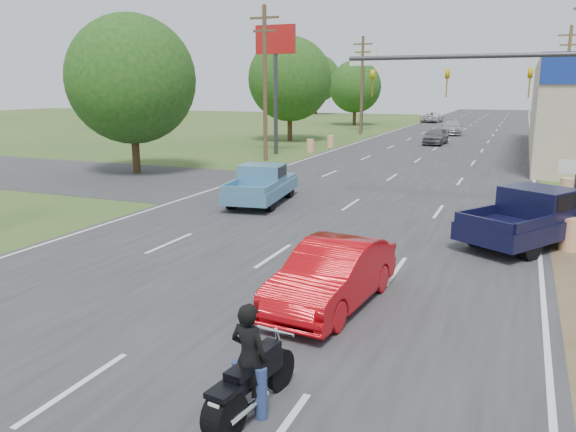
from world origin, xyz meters
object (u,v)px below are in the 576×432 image
at_px(rider, 249,364).
at_px(navy_pickup, 537,216).
at_px(motorcycle, 247,387).
at_px(distant_car_white, 432,117).
at_px(red_convertible, 332,275).
at_px(distant_car_silver, 452,128).
at_px(blue_pickup, 263,184).
at_px(distant_car_grey, 436,136).

height_order(rider, navy_pickup, navy_pickup).
distance_m(motorcycle, distant_car_white, 76.53).
height_order(navy_pickup, distant_car_white, navy_pickup).
relative_size(red_convertible, rider, 2.62).
bearing_deg(rider, motorcycle, 90.00).
distance_m(distant_car_silver, distant_car_white, 21.87).
height_order(blue_pickup, navy_pickup, navy_pickup).
bearing_deg(navy_pickup, distant_car_silver, 131.77).
xyz_separation_m(blue_pickup, distant_car_white, (-2.05, 61.40, -0.09)).
bearing_deg(distant_car_grey, navy_pickup, -73.54).
height_order(red_convertible, navy_pickup, navy_pickup).
bearing_deg(rider, distant_car_grey, -76.85).
relative_size(motorcycle, distant_car_silver, 0.43).
xyz_separation_m(distant_car_grey, distant_car_silver, (0.00, 11.46, 0.02)).
height_order(rider, blue_pickup, rider).
bearing_deg(distant_car_grey, distant_car_white, 101.85).
height_order(navy_pickup, distant_car_silver, navy_pickup).
height_order(blue_pickup, distant_car_silver, blue_pickup).
relative_size(red_convertible, navy_pickup, 0.77).
height_order(red_convertible, distant_car_grey, red_convertible).
bearing_deg(red_convertible, blue_pickup, 128.41).
relative_size(motorcycle, distant_car_grey, 0.52).
xyz_separation_m(motorcycle, blue_pickup, (-6.61, 14.64, 0.34)).
distance_m(rider, distant_car_white, 76.48).
bearing_deg(distant_car_grey, distant_car_silver, 92.85).
xyz_separation_m(motorcycle, distant_car_white, (-8.66, 76.04, 0.25)).
bearing_deg(red_convertible, motorcycle, -81.60).
relative_size(rider, distant_car_grey, 0.40).
relative_size(red_convertible, motorcycle, 2.02).
relative_size(blue_pickup, distant_car_grey, 1.24).
xyz_separation_m(motorcycle, distant_car_silver, (-3.48, 54.80, 0.25)).
xyz_separation_m(distant_car_silver, distant_car_white, (-5.18, 21.24, 0.01)).
xyz_separation_m(navy_pickup, distant_car_white, (-12.75, 63.96, -0.16)).
distance_m(motorcycle, distant_car_grey, 43.48).
distance_m(rider, blue_pickup, 16.02).
height_order(rider, distant_car_white, rider).
bearing_deg(motorcycle, blue_pickup, 122.84).
relative_size(motorcycle, navy_pickup, 0.38).
bearing_deg(rider, distant_car_silver, -77.81).
xyz_separation_m(red_convertible, distant_car_silver, (-3.27, 50.14, 0.01)).
height_order(red_convertible, motorcycle, red_convertible).
distance_m(distant_car_grey, distant_car_silver, 11.46).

